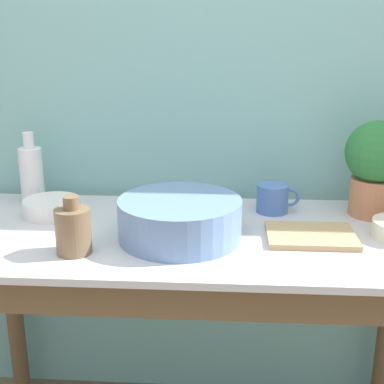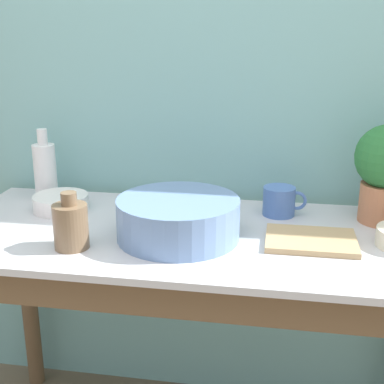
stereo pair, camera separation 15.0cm
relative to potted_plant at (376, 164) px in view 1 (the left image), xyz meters
name	(u,v)px [view 1 (the left image)]	position (x,y,z in m)	size (l,w,h in m)	color
wall_back	(199,74)	(-0.55, 0.19, 0.25)	(6.00, 0.05, 2.40)	#7AB2B2
counter_table	(191,283)	(-0.55, -0.21, -0.32)	(1.44, 0.63, 0.79)	brown
potted_plant	(376,164)	(0.00, 0.00, 0.00)	(0.19, 0.19, 0.30)	#B7704C
bowl_wash_large	(180,219)	(-0.58, -0.23, -0.11)	(0.34, 0.34, 0.11)	#6684B2
bottle_tall	(32,174)	(-1.09, 0.05, -0.07)	(0.08, 0.08, 0.24)	white
bottle_short	(73,230)	(-0.85, -0.34, -0.10)	(0.09, 0.09, 0.15)	brown
mug_blue	(273,198)	(-0.30, 0.01, -0.12)	(0.13, 0.10, 0.09)	#4C70B7
bowl_small_enamel_white	(52,207)	(-0.99, -0.06, -0.14)	(0.18, 0.18, 0.05)	silver
tray_board	(311,236)	(-0.22, -0.21, -0.16)	(0.24, 0.18, 0.02)	tan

